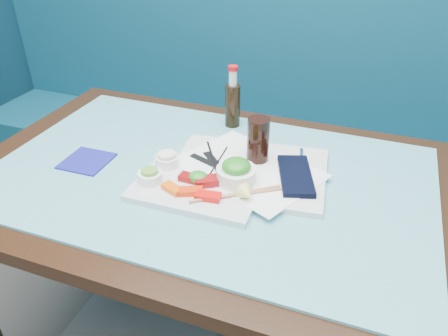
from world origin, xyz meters
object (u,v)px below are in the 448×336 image
(blue_napkin, at_px, (87,161))
(cola_bottle_body, at_px, (233,106))
(booth_bench, at_px, (276,152))
(seaweed_bowl, at_px, (236,175))
(dining_table, at_px, (209,200))
(sashimi_plate, at_px, (199,186))
(cola_glass, at_px, (258,140))
(serving_tray, at_px, (248,171))

(blue_napkin, bearing_deg, cola_bottle_body, 49.53)
(booth_bench, xyz_separation_m, seaweed_bowl, (0.09, -0.87, 0.42))
(dining_table, xyz_separation_m, sashimi_plate, (0.00, -0.08, 0.10))
(blue_napkin, bearing_deg, cola_glass, 18.72)
(dining_table, distance_m, blue_napkin, 0.38)
(seaweed_bowl, height_order, cola_bottle_body, cola_bottle_body)
(cola_glass, bearing_deg, serving_tray, -100.30)
(cola_bottle_body, bearing_deg, dining_table, -82.90)
(booth_bench, height_order, serving_tray, booth_bench)
(dining_table, distance_m, serving_tray, 0.15)
(sashimi_plate, relative_size, blue_napkin, 2.56)
(booth_bench, distance_m, dining_table, 0.89)
(blue_napkin, bearing_deg, booth_bench, 68.25)
(dining_table, xyz_separation_m, blue_napkin, (-0.36, -0.07, 0.09))
(serving_tray, distance_m, blue_napkin, 0.48)
(booth_bench, bearing_deg, cola_glass, -81.24)
(blue_napkin, bearing_deg, serving_tray, 12.84)
(sashimi_plate, xyz_separation_m, serving_tray, (0.10, 0.12, -0.00))
(seaweed_bowl, distance_m, cola_glass, 0.14)
(dining_table, height_order, sashimi_plate, sashimi_plate)
(dining_table, xyz_separation_m, cola_bottle_body, (-0.04, 0.31, 0.16))
(booth_bench, distance_m, sashimi_plate, 1.00)
(dining_table, distance_m, cola_bottle_body, 0.35)
(cola_glass, height_order, cola_bottle_body, cola_glass)
(cola_bottle_body, bearing_deg, booth_bench, 85.78)
(serving_tray, distance_m, cola_bottle_body, 0.31)
(booth_bench, xyz_separation_m, serving_tray, (0.10, -0.80, 0.39))
(booth_bench, relative_size, sashimi_plate, 8.97)
(seaweed_bowl, height_order, blue_napkin, seaweed_bowl)
(sashimi_plate, bearing_deg, dining_table, 91.86)
(cola_bottle_body, bearing_deg, blue_napkin, -130.47)
(sashimi_plate, bearing_deg, cola_bottle_body, 95.23)
(seaweed_bowl, bearing_deg, sashimi_plate, -154.24)
(seaweed_bowl, bearing_deg, blue_napkin, -176.09)
(serving_tray, xyz_separation_m, cola_bottle_body, (-0.14, 0.27, 0.06))
(seaweed_bowl, bearing_deg, serving_tray, 82.41)
(booth_bench, relative_size, cola_glass, 22.92)
(serving_tray, relative_size, cola_glass, 3.28)
(dining_table, bearing_deg, seaweed_bowl, -19.95)
(serving_tray, bearing_deg, dining_table, -165.65)
(sashimi_plate, distance_m, seaweed_bowl, 0.10)
(dining_table, height_order, blue_napkin, blue_napkin)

